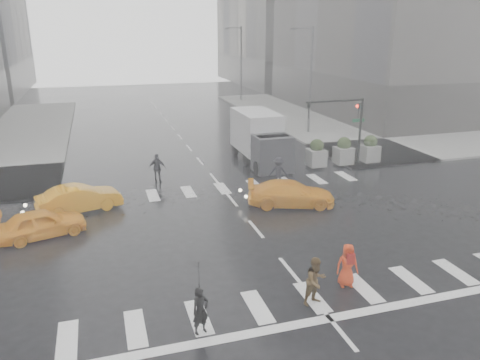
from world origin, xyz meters
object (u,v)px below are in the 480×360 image
object	(u,v)px
taxi_front	(41,223)
box_truck	(260,137)
pedestrian_brown	(316,281)
traffic_signal_pole	(348,119)
pedestrian_orange	(347,265)
taxi_mid	(79,199)

from	to	relation	value
taxi_front	box_truck	xyz separation A→B (m)	(13.18, 8.37, 1.18)
taxi_front	pedestrian_brown	bearing A→B (deg)	-148.11
traffic_signal_pole	box_truck	world-z (taller)	traffic_signal_pole
pedestrian_orange	taxi_mid	bearing A→B (deg)	146.36
pedestrian_orange	taxi_mid	distance (m)	13.91
box_truck	pedestrian_orange	bearing A→B (deg)	-98.34
pedestrian_orange	box_truck	xyz separation A→B (m)	(2.33, 15.99, 1.01)
pedestrian_orange	box_truck	world-z (taller)	box_truck
pedestrian_brown	pedestrian_orange	distance (m)	1.76
traffic_signal_pole	taxi_mid	world-z (taller)	traffic_signal_pole
pedestrian_brown	box_truck	distance (m)	17.21
box_truck	taxi_front	bearing A→B (deg)	-147.65
pedestrian_orange	taxi_front	bearing A→B (deg)	159.31
traffic_signal_pole	taxi_mid	bearing A→B (deg)	-168.92
traffic_signal_pole	pedestrian_brown	size ratio (longest dim) A/B	2.66
traffic_signal_pole	taxi_front	world-z (taller)	traffic_signal_pole
traffic_signal_pole	taxi_mid	size ratio (longest dim) A/B	1.10
pedestrian_brown	box_truck	world-z (taller)	box_truck
pedestrian_brown	traffic_signal_pole	bearing A→B (deg)	41.45
traffic_signal_pole	pedestrian_orange	world-z (taller)	traffic_signal_pole
traffic_signal_pole	pedestrian_brown	distance (m)	17.16
pedestrian_orange	pedestrian_brown	bearing A→B (deg)	-140.86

